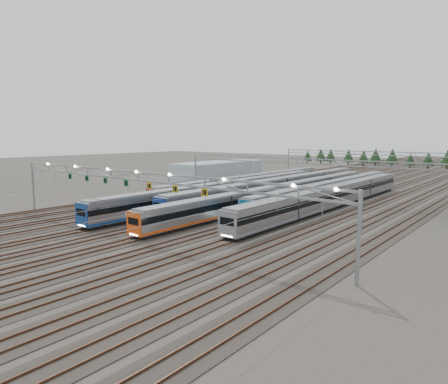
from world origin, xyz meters
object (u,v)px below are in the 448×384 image
Objects in this scene: train_a at (251,183)px; train_c at (281,187)px; train_b at (226,191)px; train_d at (284,193)px; train_e at (330,189)px; gantry_near at (137,178)px; gantry_mid at (296,165)px; gantry_far at (374,157)px; train_f at (333,196)px; west_shed at (219,170)px.

train_c reaches higher than train_a.
train_b is 0.92× the size of train_c.
train_d is 10.93m from train_e.
gantry_near is 40.12m from gantry_mid.
train_e is at bearing 48.92° from train_b.
gantry_far reaches higher than train_e.
train_f is 1.93× the size of west_shed.
train_c is 1.16× the size of train_e.
train_f is at bearing 20.40° from train_b.
train_f is at bearing -18.16° from train_a.
gantry_far is (-6.75, 43.60, 4.48)m from train_e.
train_a is 23.68m from train_f.
train_e is 8.22m from gantry_mid.
train_a is at bearing -34.99° from west_shed.
train_f is (13.50, -5.39, -0.04)m from train_c.
train_b is (4.50, -14.07, 0.05)m from train_a.
train_e is 44.35m from gantry_far.
train_e is 0.97× the size of train_f.
train_d is at bearing -75.28° from gantry_mid.
train_d is (13.50, -8.55, -0.10)m from train_a.
west_shed is at bearing 145.01° from train_a.
train_b is 1.06× the size of gantry_far.
train_b is 59.63m from gantry_far.
gantry_near is 65.22m from west_shed.
gantry_near is (11.20, -40.10, 5.05)m from train_a.
west_shed is (-44.84, 23.02, 0.43)m from train_f.
west_shed is at bearing -138.83° from gantry_far.
train_a is 1.89× the size of west_shed.
gantry_far is (11.25, 45.02, 4.35)m from train_a.
train_a is 27.28m from west_shed.
train_a is 46.61m from gantry_far.
train_b is at bearing -148.46° from train_d.
gantry_near reaches higher than gantry_far.
gantry_far is at bearing 89.97° from gantry_near.
gantry_mid is (-11.25, 7.40, 4.32)m from train_f.
gantry_mid is 1.88× the size of west_shed.
train_d is 1.18× the size of train_f.
train_a is at bearing 147.66° from train_d.
train_f is 34.98m from gantry_near.
gantry_near is 1.00× the size of gantry_far.
gantry_far reaches higher than train_c.
train_b is 1.03× the size of train_f.
train_f is at bearing -77.88° from gantry_far.
gantry_near reaches higher than train_d.
train_a is at bearing 167.55° from train_c.
west_shed is (-31.34, 17.63, 0.39)m from train_c.
gantry_near is (-6.80, -41.52, 5.18)m from train_e.
train_c is at bearing 124.44° from train_d.
train_e is (9.00, 3.40, -0.19)m from train_c.
train_f is at bearing -33.32° from gantry_mid.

